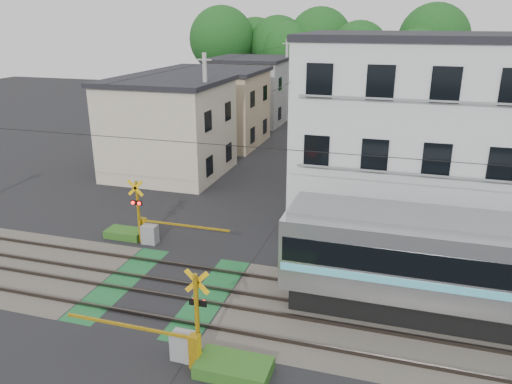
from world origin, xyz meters
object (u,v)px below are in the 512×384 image
(crossing_signal_far, at_px, (148,228))
(pedestrian, at_px, (335,114))
(apartment_block, at_px, (407,134))
(crossing_signal_near, at_px, (185,340))

(crossing_signal_far, height_order, pedestrian, crossing_signal_far)
(apartment_block, bearing_deg, crossing_signal_near, -114.22)
(apartment_block, bearing_deg, crossing_signal_far, -152.22)
(apartment_block, bearing_deg, pedestrian, 105.70)
(crossing_signal_near, distance_m, pedestrian, 37.79)
(pedestrian, bearing_deg, apartment_block, 123.75)
(apartment_block, relative_size, pedestrian, 5.53)
(crossing_signal_far, xyz_separation_m, pedestrian, (4.16, 30.47, 0.21))
(crossing_signal_far, distance_m, apartment_block, 13.14)
(crossing_signal_near, xyz_separation_m, crossing_signal_far, (-5.17, 7.31, 0.00))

